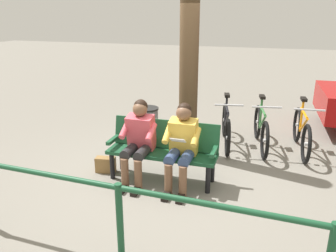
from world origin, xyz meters
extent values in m
plane|color=slate|center=(0.00, 0.00, 0.00)|extent=(40.00, 40.00, 0.00)
cube|color=#194C2D|center=(0.08, 0.06, 0.42)|extent=(1.60, 0.45, 0.05)
cube|color=#194C2D|center=(0.08, -0.13, 0.66)|extent=(1.60, 0.15, 0.42)
cube|color=#194C2D|center=(-0.68, 0.05, 0.56)|extent=(0.06, 0.40, 0.05)
cube|color=#194C2D|center=(0.84, 0.06, 0.56)|extent=(0.06, 0.40, 0.05)
cylinder|color=black|center=(-0.64, 0.22, 0.20)|extent=(0.07, 0.07, 0.40)
cylinder|color=black|center=(0.80, 0.23, 0.20)|extent=(0.07, 0.07, 0.40)
cylinder|color=black|center=(-0.64, -0.12, 0.20)|extent=(0.07, 0.07, 0.40)
cylinder|color=black|center=(0.80, -0.11, 0.20)|extent=(0.07, 0.07, 0.40)
cube|color=gold|center=(-0.24, 0.03, 0.71)|extent=(0.38, 0.31, 0.55)
sphere|color=brown|center=(-0.24, 0.05, 1.06)|extent=(0.21, 0.21, 0.21)
sphere|color=black|center=(-0.24, 0.02, 1.10)|extent=(0.20, 0.20, 0.20)
cylinder|color=#334772|center=(-0.34, 0.23, 0.49)|extent=(0.15, 0.40, 0.15)
cylinder|color=brown|center=(-0.35, 0.43, 0.23)|extent=(0.11, 0.11, 0.45)
cube|color=black|center=(-0.35, 0.53, 0.04)|extent=(0.09, 0.22, 0.07)
cylinder|color=gold|center=(-0.44, 0.15, 0.77)|extent=(0.09, 0.31, 0.23)
cylinder|color=#334772|center=(-0.14, 0.23, 0.49)|extent=(0.15, 0.40, 0.15)
cylinder|color=brown|center=(-0.15, 0.43, 0.23)|extent=(0.11, 0.11, 0.45)
cube|color=black|center=(-0.15, 0.53, 0.04)|extent=(0.09, 0.22, 0.07)
cylinder|color=gold|center=(-0.04, 0.16, 0.77)|extent=(0.09, 0.31, 0.23)
cube|color=silver|center=(-0.25, 0.33, 0.77)|extent=(0.20, 0.12, 0.09)
cube|color=#D84C59|center=(0.40, 0.04, 0.71)|extent=(0.38, 0.31, 0.55)
sphere|color=brown|center=(0.40, 0.06, 1.06)|extent=(0.21, 0.21, 0.21)
sphere|color=black|center=(0.40, 0.03, 1.10)|extent=(0.20, 0.20, 0.20)
cylinder|color=#262628|center=(0.30, 0.24, 0.49)|extent=(0.15, 0.40, 0.15)
cylinder|color=brown|center=(0.29, 0.44, 0.23)|extent=(0.11, 0.11, 0.45)
cube|color=black|center=(0.29, 0.54, 0.04)|extent=(0.09, 0.22, 0.07)
cylinder|color=#D84C59|center=(0.20, 0.16, 0.77)|extent=(0.09, 0.31, 0.23)
cylinder|color=#262628|center=(0.50, 0.24, 0.49)|extent=(0.15, 0.40, 0.15)
cylinder|color=brown|center=(0.49, 0.44, 0.23)|extent=(0.11, 0.11, 0.45)
cube|color=black|center=(0.49, 0.54, 0.04)|extent=(0.09, 0.22, 0.07)
cylinder|color=#D84C59|center=(0.60, 0.16, 0.77)|extent=(0.09, 0.31, 0.23)
cube|color=olive|center=(1.00, 0.06, 0.12)|extent=(0.32, 0.19, 0.24)
cylinder|color=#4C3823|center=(-0.02, -1.06, 1.77)|extent=(0.31, 0.31, 3.53)
cylinder|color=slate|center=(0.73, -1.09, 0.36)|extent=(0.39, 0.39, 0.73)
cylinder|color=black|center=(0.73, -1.09, 0.74)|extent=(0.41, 0.41, 0.03)
torus|color=black|center=(-1.97, -1.24, 0.33)|extent=(0.12, 0.66, 0.66)
cylinder|color=silver|center=(-1.97, -1.24, 0.33)|extent=(0.06, 0.06, 0.06)
torus|color=black|center=(-1.87, -2.26, 0.33)|extent=(0.12, 0.66, 0.66)
cylinder|color=silver|center=(-1.87, -2.26, 0.33)|extent=(0.06, 0.06, 0.06)
cylinder|color=orange|center=(-1.92, -1.75, 0.71)|extent=(0.10, 0.63, 0.04)
cylinder|color=orange|center=(-1.93, -1.67, 0.51)|extent=(0.10, 0.60, 0.43)
cylinder|color=orange|center=(-1.90, -1.93, 0.63)|extent=(0.04, 0.04, 0.55)
cube|color=black|center=(-1.90, -1.93, 0.91)|extent=(0.11, 0.23, 0.05)
cylinder|color=#B2B2B7|center=(-1.96, -1.34, 0.88)|extent=(0.48, 0.08, 0.03)
torus|color=black|center=(-1.32, -1.20, 0.33)|extent=(0.18, 0.66, 0.66)
cylinder|color=silver|center=(-1.32, -1.20, 0.33)|extent=(0.06, 0.07, 0.06)
torus|color=black|center=(-1.14, -2.20, 0.33)|extent=(0.18, 0.66, 0.66)
cylinder|color=silver|center=(-1.14, -2.20, 0.33)|extent=(0.06, 0.07, 0.06)
cylinder|color=#337238|center=(-1.23, -1.70, 0.71)|extent=(0.15, 0.63, 0.04)
cylinder|color=#337238|center=(-1.24, -1.62, 0.51)|extent=(0.15, 0.59, 0.43)
cylinder|color=#337238|center=(-1.19, -1.88, 0.63)|extent=(0.04, 0.04, 0.55)
cube|color=black|center=(-1.19, -1.88, 0.91)|extent=(0.13, 0.23, 0.05)
cylinder|color=#B2B2B7|center=(-1.30, -1.30, 0.88)|extent=(0.48, 0.12, 0.03)
torus|color=black|center=(-0.71, -1.14, 0.33)|extent=(0.19, 0.66, 0.66)
cylinder|color=silver|center=(-0.71, -1.14, 0.33)|extent=(0.06, 0.07, 0.06)
torus|color=black|center=(-0.50, -2.14, 0.33)|extent=(0.19, 0.66, 0.66)
cylinder|color=silver|center=(-0.50, -2.14, 0.33)|extent=(0.06, 0.07, 0.06)
cylinder|color=black|center=(-0.60, -1.64, 0.71)|extent=(0.17, 0.63, 0.04)
cylinder|color=black|center=(-0.62, -1.56, 0.51)|extent=(0.16, 0.59, 0.43)
cylinder|color=black|center=(-0.57, -1.82, 0.63)|extent=(0.04, 0.04, 0.55)
cube|color=black|center=(-0.57, -1.82, 0.91)|extent=(0.13, 0.23, 0.05)
cylinder|color=#B2B2B7|center=(-0.69, -1.24, 0.88)|extent=(0.48, 0.13, 0.03)
cylinder|color=#194C2D|center=(-0.08, 1.80, 0.42)|extent=(0.07, 0.07, 0.85)
cylinder|color=#194C2D|center=(-0.08, 1.80, 0.81)|extent=(3.73, 0.18, 0.06)
camera|label=1|loc=(-1.40, 4.39, 2.39)|focal=36.65mm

